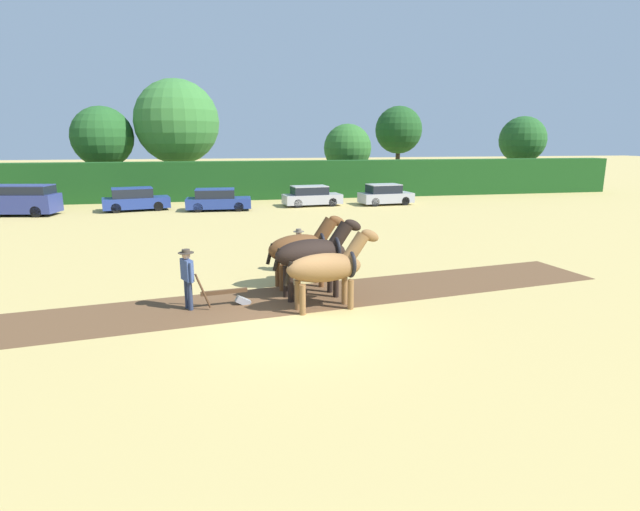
{
  "coord_description": "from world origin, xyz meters",
  "views": [
    {
      "loc": [
        -1.96,
        -12.71,
        4.9
      ],
      "look_at": [
        1.31,
        3.19,
        1.1
      ],
      "focal_mm": 28.0,
      "sensor_mm": 36.0,
      "label": 1
    }
  ],
  "objects_px": {
    "tree_center_right": "(399,130)",
    "draft_horse_trail_left": "(303,248)",
    "draft_horse_lead_left": "(328,267)",
    "tree_right": "(523,140)",
    "tree_center": "(348,148)",
    "parked_car_center_left": "(218,200)",
    "plow": "(229,296)",
    "tree_center_left": "(177,122)",
    "parked_car_center": "(311,196)",
    "farmer_beside_team": "(299,247)",
    "parked_van": "(19,200)",
    "parked_car_left": "(135,200)",
    "tree_left": "(102,137)",
    "draft_horse_lead_right": "(314,253)",
    "parked_car_center_right": "(385,195)",
    "farmer_at_plow": "(187,274)"
  },
  "relations": [
    {
      "from": "tree_left",
      "to": "parked_car_left",
      "type": "relative_size",
      "value": 1.63
    },
    {
      "from": "tree_center_right",
      "to": "plow",
      "type": "xyz_separation_m",
      "value": [
        -17.97,
        -34.47,
        -5.44
      ]
    },
    {
      "from": "farmer_at_plow",
      "to": "draft_horse_lead_right",
      "type": "bearing_deg",
      "value": -19.5
    },
    {
      "from": "parked_car_center",
      "to": "parked_car_center_right",
      "type": "distance_m",
      "value": 5.67
    },
    {
      "from": "tree_center_left",
      "to": "parked_car_center",
      "type": "bearing_deg",
      "value": -45.01
    },
    {
      "from": "plow",
      "to": "parked_car_center_left",
      "type": "bearing_deg",
      "value": 82.78
    },
    {
      "from": "draft_horse_lead_left",
      "to": "plow",
      "type": "xyz_separation_m",
      "value": [
        -2.87,
        0.86,
        -0.96
      ]
    },
    {
      "from": "tree_center",
      "to": "draft_horse_trail_left",
      "type": "xyz_separation_m",
      "value": [
        -9.62,
        -30.84,
        -2.71
      ]
    },
    {
      "from": "parked_car_center",
      "to": "farmer_at_plow",
      "type": "bearing_deg",
      "value": -115.28
    },
    {
      "from": "farmer_beside_team",
      "to": "parked_car_center_left",
      "type": "bearing_deg",
      "value": 146.5
    },
    {
      "from": "plow",
      "to": "tree_left",
      "type": "bearing_deg",
      "value": 98.91
    },
    {
      "from": "tree_center_right",
      "to": "draft_horse_trail_left",
      "type": "height_order",
      "value": "tree_center_right"
    },
    {
      "from": "parked_car_center_right",
      "to": "parked_car_center",
      "type": "bearing_deg",
      "value": 170.38
    },
    {
      "from": "tree_right",
      "to": "draft_horse_lead_left",
      "type": "relative_size",
      "value": 2.38
    },
    {
      "from": "parked_car_center",
      "to": "parked_car_center_right",
      "type": "height_order",
      "value": "parked_car_center_right"
    },
    {
      "from": "draft_horse_lead_left",
      "to": "draft_horse_lead_right",
      "type": "relative_size",
      "value": 1.01
    },
    {
      "from": "plow",
      "to": "farmer_beside_team",
      "type": "distance_m",
      "value": 4.47
    },
    {
      "from": "farmer_beside_team",
      "to": "parked_car_center_right",
      "type": "xyz_separation_m",
      "value": [
        9.64,
        18.23,
        -0.2
      ]
    },
    {
      "from": "draft_horse_trail_left",
      "to": "parked_car_center",
      "type": "bearing_deg",
      "value": 70.79
    },
    {
      "from": "tree_right",
      "to": "farmer_beside_team",
      "type": "relative_size",
      "value": 4.36
    },
    {
      "from": "tree_center_left",
      "to": "parked_car_center",
      "type": "distance_m",
      "value": 15.34
    },
    {
      "from": "tree_center_right",
      "to": "parked_car_center_right",
      "type": "height_order",
      "value": "tree_center_right"
    },
    {
      "from": "draft_horse_lead_right",
      "to": "farmer_beside_team",
      "type": "xyz_separation_m",
      "value": [
        0.01,
        3.14,
        -0.46
      ]
    },
    {
      "from": "parked_car_center_left",
      "to": "tree_center_left",
      "type": "bearing_deg",
      "value": 108.27
    },
    {
      "from": "farmer_at_plow",
      "to": "parked_van",
      "type": "xyz_separation_m",
      "value": [
        -11.74,
        21.32,
        -0.05
      ]
    },
    {
      "from": "draft_horse_trail_left",
      "to": "parked_car_center_left",
      "type": "height_order",
      "value": "draft_horse_trail_left"
    },
    {
      "from": "plow",
      "to": "farmer_beside_team",
      "type": "bearing_deg",
      "value": 44.53
    },
    {
      "from": "tree_center_left",
      "to": "draft_horse_lead_left",
      "type": "bearing_deg",
      "value": -79.28
    },
    {
      "from": "tree_right",
      "to": "parked_car_center",
      "type": "xyz_separation_m",
      "value": [
        -23.76,
        -10.05,
        -4.08
      ]
    },
    {
      "from": "draft_horse_lead_left",
      "to": "tree_right",
      "type": "bearing_deg",
      "value": 42.41
    },
    {
      "from": "tree_center_right",
      "to": "plow",
      "type": "distance_m",
      "value": 39.25
    },
    {
      "from": "tree_left",
      "to": "tree_right",
      "type": "height_order",
      "value": "tree_left"
    },
    {
      "from": "tree_center_right",
      "to": "parked_car_center_right",
      "type": "xyz_separation_m",
      "value": [
        -5.62,
        -12.73,
        -5.01
      ]
    },
    {
      "from": "tree_left",
      "to": "draft_horse_lead_right",
      "type": "xyz_separation_m",
      "value": [
        12.3,
        -31.73,
        -3.63
      ]
    },
    {
      "from": "draft_horse_lead_left",
      "to": "farmer_at_plow",
      "type": "xyz_separation_m",
      "value": [
        -4.03,
        0.79,
        -0.2
      ]
    },
    {
      "from": "parked_van",
      "to": "parked_car_left",
      "type": "distance_m",
      "value": 7.12
    },
    {
      "from": "parked_car_center_left",
      "to": "parked_car_center",
      "type": "bearing_deg",
      "value": 11.25
    },
    {
      "from": "tree_center",
      "to": "farmer_at_plow",
      "type": "xyz_separation_m",
      "value": [
        -13.3,
        -32.5,
        -2.96
      ]
    },
    {
      "from": "tree_center",
      "to": "parked_car_center_right",
      "type": "xyz_separation_m",
      "value": [
        0.2,
        -10.7,
        -3.29
      ]
    },
    {
      "from": "tree_right",
      "to": "farmer_at_plow",
      "type": "relative_size",
      "value": 3.96
    },
    {
      "from": "tree_left",
      "to": "parked_car_center",
      "type": "xyz_separation_m",
      "value": [
        16.3,
        -9.95,
        -4.32
      ]
    },
    {
      "from": "tree_center_right",
      "to": "draft_horse_lead_left",
      "type": "bearing_deg",
      "value": -113.14
    },
    {
      "from": "tree_center",
      "to": "parked_car_center_left",
      "type": "height_order",
      "value": "tree_center"
    },
    {
      "from": "tree_left",
      "to": "tree_center",
      "type": "distance_m",
      "value": 21.78
    },
    {
      "from": "plow",
      "to": "farmer_at_plow",
      "type": "xyz_separation_m",
      "value": [
        -1.16,
        -0.07,
        0.76
      ]
    },
    {
      "from": "tree_center",
      "to": "tree_center_right",
      "type": "height_order",
      "value": "tree_center_right"
    },
    {
      "from": "tree_left",
      "to": "plow",
      "type": "height_order",
      "value": "tree_left"
    },
    {
      "from": "farmer_beside_team",
      "to": "parked_van",
      "type": "distance_m",
      "value": 23.64
    },
    {
      "from": "tree_center_right",
      "to": "draft_horse_lead_left",
      "type": "xyz_separation_m",
      "value": [
        -15.1,
        -35.33,
        -4.48
      ]
    },
    {
      "from": "draft_horse_lead_left",
      "to": "parked_van",
      "type": "relative_size",
      "value": 0.6
    }
  ]
}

